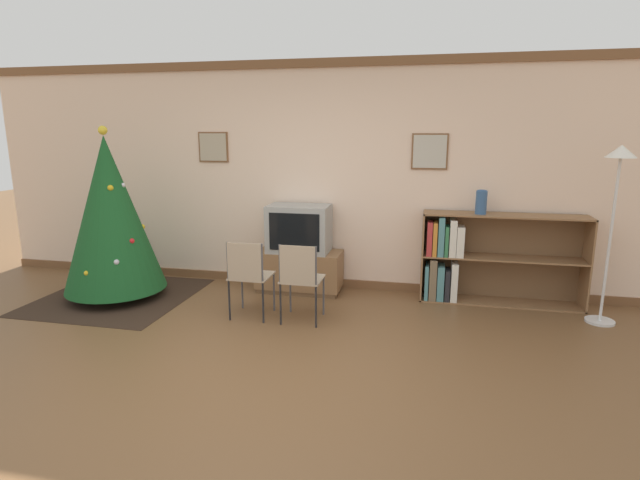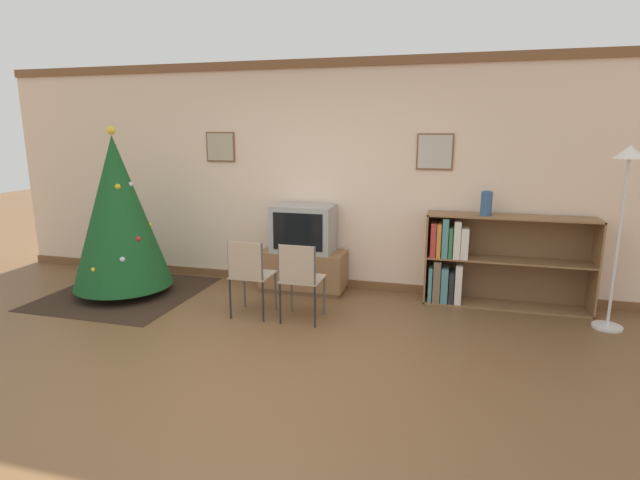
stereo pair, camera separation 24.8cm
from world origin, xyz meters
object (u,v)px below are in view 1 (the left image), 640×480
(tv_console, at_px, (299,271))
(television, at_px, (299,229))
(folding_chair_left, at_px, (248,274))
(bookshelf, at_px, (473,259))
(folding_chair_right, at_px, (300,278))
(vase, at_px, (481,202))
(christmas_tree, at_px, (110,214))
(standing_lamp, at_px, (617,189))

(tv_console, height_order, television, television)
(tv_console, bearing_deg, folding_chair_left, -105.23)
(bookshelf, bearing_deg, folding_chair_right, -148.48)
(tv_console, relative_size, vase, 3.82)
(christmas_tree, xyz_separation_m, tv_console, (2.01, 0.68, -0.73))
(television, xyz_separation_m, folding_chair_left, (-0.27, -0.99, -0.29))
(folding_chair_right, distance_m, standing_lamp, 3.15)
(television, height_order, bookshelf, television)
(tv_console, xyz_separation_m, television, (0.00, -0.00, 0.52))
(folding_chair_left, relative_size, bookshelf, 0.47)
(television, distance_m, standing_lamp, 3.30)
(christmas_tree, relative_size, folding_chair_left, 2.37)
(television, relative_size, standing_lamp, 0.41)
(christmas_tree, distance_m, vase, 4.12)
(christmas_tree, relative_size, folding_chair_right, 2.37)
(standing_lamp, bearing_deg, bookshelf, 161.97)
(television, distance_m, folding_chair_right, 1.07)
(standing_lamp, bearing_deg, christmas_tree, -176.26)
(tv_console, bearing_deg, folding_chair_right, -74.77)
(television, distance_m, folding_chair_left, 1.07)
(folding_chair_left, xyz_separation_m, bookshelf, (2.26, 1.06, 0.02))
(tv_console, distance_m, vase, 2.22)
(christmas_tree, distance_m, standing_lamp, 5.26)
(tv_console, xyz_separation_m, bookshelf, (1.99, 0.06, 0.25))
(tv_console, bearing_deg, christmas_tree, -161.28)
(television, relative_size, folding_chair_left, 0.88)
(tv_console, relative_size, bookshelf, 0.57)
(tv_console, relative_size, folding_chair_left, 1.22)
(tv_console, height_order, bookshelf, bookshelf)
(folding_chair_right, relative_size, vase, 3.12)
(television, height_order, vase, vase)
(christmas_tree, distance_m, folding_chair_left, 1.84)
(vase, bearing_deg, folding_chair_right, -149.80)
(christmas_tree, distance_m, folding_chair_right, 2.36)
(folding_chair_left, height_order, bookshelf, bookshelf)
(vase, xyz_separation_m, standing_lamp, (1.19, -0.37, 0.22))
(television, relative_size, bookshelf, 0.41)
(television, relative_size, vase, 2.74)
(christmas_tree, xyz_separation_m, television, (2.01, 0.68, -0.21))
(tv_console, height_order, vase, vase)
(bookshelf, height_order, vase, vase)
(folding_chair_left, bearing_deg, folding_chair_right, 0.00)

